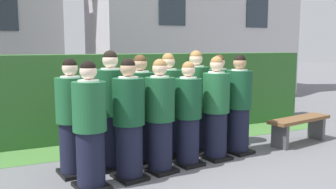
% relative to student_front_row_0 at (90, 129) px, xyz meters
% --- Properties ---
extents(ground_plane, '(60.00, 60.00, 0.00)m').
position_rel_student_front_row_0_xyz_m(ground_plane, '(1.31, 0.24, -0.76)').
color(ground_plane, slate).
extents(student_front_row_0, '(0.45, 0.52, 1.60)m').
position_rel_student_front_row_0_xyz_m(student_front_row_0, '(0.00, 0.00, 0.00)').
color(student_front_row_0, black).
rests_on(student_front_row_0, ground).
extents(student_front_row_1, '(0.46, 0.53, 1.62)m').
position_rel_student_front_row_0_xyz_m(student_front_row_1, '(0.55, 0.11, 0.01)').
color(student_front_row_1, black).
rests_on(student_front_row_1, ground).
extents(student_front_row_2, '(0.46, 0.52, 1.60)m').
position_rel_student_front_row_0_xyz_m(student_front_row_2, '(1.03, 0.20, -0.00)').
color(student_front_row_2, black).
rests_on(student_front_row_2, ground).
extents(student_front_row_3, '(0.42, 0.49, 1.55)m').
position_rel_student_front_row_0_xyz_m(student_front_row_3, '(1.53, 0.30, -0.02)').
color(student_front_row_3, black).
rests_on(student_front_row_3, ground).
extents(student_front_row_4, '(0.42, 0.50, 1.62)m').
position_rel_student_front_row_0_xyz_m(student_front_row_4, '(2.07, 0.38, 0.01)').
color(student_front_row_4, black).
rests_on(student_front_row_4, ground).
extents(student_front_row_5, '(0.46, 0.53, 1.64)m').
position_rel_student_front_row_0_xyz_m(student_front_row_5, '(2.58, 0.49, 0.02)').
color(student_front_row_5, black).
rests_on(student_front_row_5, ground).
extents(student_rear_row_0, '(0.43, 0.50, 1.61)m').
position_rel_student_front_row_0_xyz_m(student_rear_row_0, '(-0.11, 0.59, 0.00)').
color(student_rear_row_0, black).
rests_on(student_rear_row_0, ground).
extents(student_rear_row_1, '(0.45, 0.56, 1.71)m').
position_rel_student_front_row_0_xyz_m(student_rear_row_1, '(0.46, 0.65, 0.06)').
color(student_rear_row_1, black).
rests_on(student_rear_row_1, ground).
extents(student_rear_row_2, '(0.46, 0.55, 1.65)m').
position_rel_student_front_row_0_xyz_m(student_rear_row_2, '(0.95, 0.75, 0.02)').
color(student_rear_row_2, black).
rests_on(student_rear_row_2, ground).
extents(student_rear_row_3, '(0.48, 0.57, 1.66)m').
position_rel_student_front_row_0_xyz_m(student_rear_row_3, '(1.48, 0.87, 0.03)').
color(student_rear_row_3, black).
rests_on(student_rear_row_3, ground).
extents(student_rear_row_4, '(0.49, 0.58, 1.70)m').
position_rel_student_front_row_0_xyz_m(student_rear_row_4, '(2.01, 0.93, 0.05)').
color(student_rear_row_4, black).
rests_on(student_rear_row_4, ground).
extents(student_rear_row_5, '(0.44, 0.51, 1.62)m').
position_rel_student_front_row_0_xyz_m(student_rear_row_5, '(2.54, 1.03, 0.01)').
color(student_rear_row_5, black).
rests_on(student_rear_row_5, ground).
extents(hedge, '(8.35, 0.70, 1.62)m').
position_rel_student_front_row_0_xyz_m(hedge, '(1.31, 2.52, 0.05)').
color(hedge, '#33662D').
rests_on(hedge, ground).
extents(wooden_bench, '(1.44, 0.61, 0.48)m').
position_rel_student_front_row_0_xyz_m(wooden_bench, '(3.94, 0.48, -0.41)').
color(wooden_bench, brown).
rests_on(wooden_bench, ground).
extents(lawn_strip, '(8.35, 0.90, 0.01)m').
position_rel_student_front_row_0_xyz_m(lawn_strip, '(1.31, 1.72, -0.76)').
color(lawn_strip, '#477A38').
rests_on(lawn_strip, ground).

